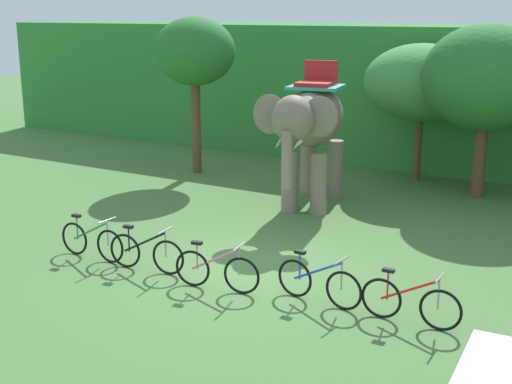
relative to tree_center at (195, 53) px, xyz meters
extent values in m
plane|color=#4C753D|center=(5.99, -6.47, -3.80)|extent=(80.00, 80.00, 0.00)
cube|color=#338438|center=(5.99, 6.46, -1.51)|extent=(36.00, 6.00, 4.58)
cylinder|color=brown|center=(0.00, 0.00, -2.35)|extent=(0.30, 0.30, 2.89)
ellipsoid|color=#28702D|center=(0.00, 0.00, 0.04)|extent=(2.52, 2.52, 2.11)
cylinder|color=brown|center=(6.39, 2.65, -2.83)|extent=(0.21, 0.21, 1.95)
ellipsoid|color=#3D8E42|center=(6.39, 2.65, -0.82)|extent=(3.45, 3.45, 2.30)
cylinder|color=brown|center=(8.49, 1.54, -2.79)|extent=(0.36, 0.36, 2.02)
ellipsoid|color=#28702D|center=(8.49, 1.54, -0.48)|extent=(3.43, 3.43, 2.87)
ellipsoid|color=gray|center=(4.88, -1.47, -1.45)|extent=(1.95, 3.12, 1.50)
cylinder|color=gray|center=(5.44, -2.28, -3.00)|extent=(0.44, 0.44, 1.60)
cylinder|color=gray|center=(4.68, -2.43, -3.00)|extent=(0.44, 0.44, 1.60)
cylinder|color=gray|center=(5.08, -0.52, -3.00)|extent=(0.44, 0.44, 1.60)
cylinder|color=gray|center=(4.32, -0.67, -3.00)|extent=(0.44, 0.44, 1.60)
ellipsoid|color=gray|center=(5.28, -3.43, -1.20)|extent=(1.20, 1.28, 1.10)
ellipsoid|color=gray|center=(5.86, -3.16, -1.15)|extent=(0.86, 0.32, 0.96)
ellipsoid|color=gray|center=(4.64, -3.41, -1.15)|extent=(0.86, 0.32, 0.96)
cylinder|color=gray|center=(5.37, -3.87, -2.10)|extent=(0.26, 0.26, 1.40)
cone|color=beige|center=(5.58, -3.78, -1.75)|extent=(0.23, 0.58, 0.21)
cone|color=beige|center=(5.14, -3.87, -1.75)|extent=(0.23, 0.58, 0.21)
cube|color=teal|center=(4.86, -1.38, -0.67)|extent=(1.56, 1.54, 0.08)
cube|color=#B22323|center=(4.86, -1.38, -0.58)|extent=(1.10, 1.26, 0.10)
cube|color=#B22323|center=(4.76, -0.89, -0.30)|extent=(0.90, 0.28, 0.56)
cylinder|color=gray|center=(4.60, -0.08, -1.90)|extent=(0.08, 0.08, 0.90)
torus|color=black|center=(2.33, -7.71, -3.44)|extent=(0.71, 0.05, 0.71)
torus|color=black|center=(3.33, -7.70, -3.44)|extent=(0.71, 0.05, 0.71)
cylinder|color=green|center=(2.81, -7.71, -3.19)|extent=(0.97, 0.05, 0.54)
cylinder|color=green|center=(2.43, -7.71, -3.18)|extent=(0.03, 0.03, 0.52)
cube|color=black|center=(2.43, -7.71, -2.92)|extent=(0.20, 0.10, 0.06)
cylinder|color=#9E9EA3|center=(3.28, -7.70, -3.16)|extent=(0.03, 0.03, 0.55)
cylinder|color=#9E9EA3|center=(3.28, -7.70, -2.89)|extent=(0.04, 0.52, 0.03)
torus|color=black|center=(3.78, -7.75, -3.44)|extent=(0.71, 0.14, 0.71)
torus|color=black|center=(4.77, -7.62, -3.44)|extent=(0.71, 0.14, 0.71)
cylinder|color=black|center=(4.25, -7.69, -3.19)|extent=(0.97, 0.17, 0.54)
cylinder|color=black|center=(3.88, -7.74, -3.18)|extent=(0.03, 0.03, 0.52)
cube|color=black|center=(3.88, -7.74, -2.92)|extent=(0.21, 0.12, 0.06)
cylinder|color=#9E9EA3|center=(4.72, -7.63, -3.16)|extent=(0.03, 0.03, 0.55)
cylinder|color=#9E9EA3|center=(4.72, -7.63, -2.89)|extent=(0.10, 0.52, 0.03)
torus|color=black|center=(5.53, -7.86, -3.44)|extent=(0.71, 0.16, 0.71)
torus|color=black|center=(6.52, -7.70, -3.44)|extent=(0.71, 0.16, 0.71)
cylinder|color=pink|center=(6.00, -7.78, -3.19)|extent=(0.97, 0.20, 0.54)
cylinder|color=pink|center=(5.63, -7.84, -3.18)|extent=(0.03, 0.03, 0.52)
cube|color=black|center=(5.63, -7.84, -2.92)|extent=(0.21, 0.13, 0.06)
cylinder|color=#9E9EA3|center=(6.47, -7.70, -3.16)|extent=(0.03, 0.03, 0.55)
cylinder|color=#9E9EA3|center=(6.47, -7.70, -2.89)|extent=(0.11, 0.52, 0.03)
torus|color=black|center=(7.41, -7.30, -3.44)|extent=(0.71, 0.11, 0.71)
torus|color=black|center=(8.41, -7.38, -3.44)|extent=(0.71, 0.11, 0.71)
cylinder|color=blue|center=(7.89, -7.34, -3.19)|extent=(0.97, 0.12, 0.54)
cylinder|color=blue|center=(7.51, -7.31, -3.18)|extent=(0.03, 0.03, 0.52)
cube|color=black|center=(7.51, -7.31, -2.92)|extent=(0.21, 0.12, 0.06)
cylinder|color=#9E9EA3|center=(8.36, -7.38, -3.16)|extent=(0.03, 0.03, 0.55)
cylinder|color=#9E9EA3|center=(8.36, -7.38, -2.89)|extent=(0.07, 0.52, 0.03)
torus|color=black|center=(9.09, -7.36, -3.44)|extent=(0.71, 0.07, 0.71)
torus|color=black|center=(10.09, -7.33, -3.44)|extent=(0.71, 0.07, 0.71)
cylinder|color=red|center=(9.56, -7.34, -3.19)|extent=(0.97, 0.08, 0.54)
cylinder|color=red|center=(9.19, -7.36, -3.18)|extent=(0.03, 0.03, 0.52)
cube|color=black|center=(9.19, -7.36, -2.92)|extent=(0.20, 0.11, 0.06)
cylinder|color=#9E9EA3|center=(10.04, -7.33, -3.16)|extent=(0.03, 0.03, 0.55)
cylinder|color=#9E9EA3|center=(10.04, -7.33, -2.89)|extent=(0.05, 0.52, 0.03)
camera|label=1|loc=(12.84, -17.74, 1.23)|focal=48.66mm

